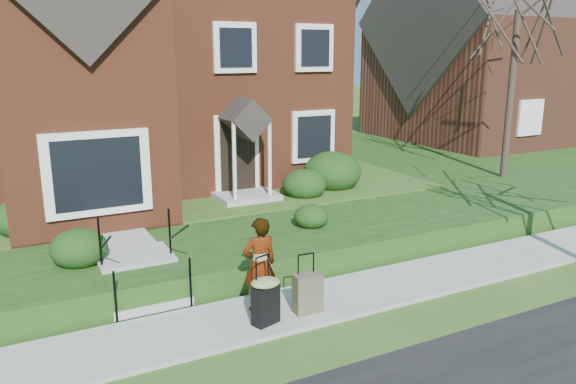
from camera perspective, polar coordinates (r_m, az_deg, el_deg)
ground at (r=10.36m, az=1.74°, el=-11.62°), size 120.00×120.00×0.00m
sidewalk at (r=10.34m, az=1.74°, el=-11.42°), size 60.00×1.60×0.08m
terrace at (r=21.30m, az=-3.24°, el=2.66°), size 44.00×20.00×0.60m
walkway at (r=13.84m, az=-17.80°, el=-2.83°), size 1.20×6.00×0.06m
main_house at (r=18.29m, az=-14.27°, el=16.04°), size 10.40×10.20×9.40m
neighbour_house at (r=28.12m, az=20.18°, el=14.74°), size 9.40×8.00×9.20m
front_steps at (r=10.95m, az=-14.76°, el=-7.93°), size 1.40×2.02×1.50m
foundation_shrubs at (r=14.57m, az=-4.60°, el=0.50°), size 9.76×4.39×1.20m
woman at (r=9.77m, az=-2.89°, el=-7.36°), size 0.62×0.42×1.68m
suitcase_black at (r=9.43m, az=-2.29°, el=-10.70°), size 0.59×0.53×1.19m
suitcase_olive at (r=9.86m, az=2.02°, el=-10.22°), size 0.50×0.31×1.06m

